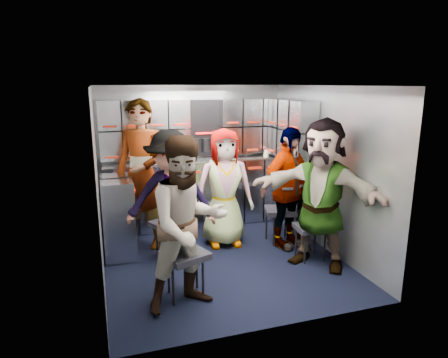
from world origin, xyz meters
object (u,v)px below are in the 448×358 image
object	(u,v)px
jump_seat_mid_left	(169,226)
attendant_arc_e	(321,194)
jump_seat_center	(220,210)
attendant_arc_c	(224,188)
attendant_arc_a	(188,225)
attendant_arc_d	(287,188)
attendant_standing	(142,175)
jump_seat_near_left	(185,257)
attendant_arc_b	(171,199)
jump_seat_mid_right	(280,212)
jump_seat_near_right	(311,229)

from	to	relation	value
jump_seat_mid_left	attendant_arc_e	size ratio (longest dim) A/B	0.29
jump_seat_mid_left	jump_seat_center	distance (m)	0.86
attendant_arc_c	attendant_arc_e	xyz separation A→B (m)	(0.87, -0.96, 0.10)
attendant_arc_a	attendant_arc_c	size ratio (longest dim) A/B	1.07
attendant_arc_c	attendant_arc_d	size ratio (longest dim) A/B	0.98
attendant_standing	attendant_arc_d	xyz separation A→B (m)	(1.79, -0.60, -0.18)
jump_seat_center	jump_seat_mid_left	bearing A→B (deg)	-153.82
jump_seat_near_left	attendant_arc_a	world-z (taller)	attendant_arc_a
jump_seat_mid_left	attendant_arc_e	distance (m)	1.87
attendant_arc_b	attendant_standing	bearing A→B (deg)	128.55
jump_seat_near_left	attendant_arc_e	xyz separation A→B (m)	(1.67, 0.24, 0.45)
attendant_arc_d	jump_seat_mid_right	bearing A→B (deg)	67.42
jump_seat_center	jump_seat_mid_right	bearing A→B (deg)	-23.49
jump_seat_near_right	attendant_arc_a	size ratio (longest dim) A/B	0.26
jump_seat_near_left	attendant_arc_b	distance (m)	0.90
jump_seat_mid_left	jump_seat_mid_right	distance (m)	1.53
jump_seat_near_left	attendant_arc_c	size ratio (longest dim) A/B	0.33
attendant_arc_c	attendant_arc_e	size ratio (longest dim) A/B	0.89
jump_seat_near_right	attendant_arc_c	bearing A→B (deg)	138.17
attendant_standing	attendant_arc_c	bearing A→B (deg)	16.82
jump_seat_mid_left	attendant_arc_a	xyz separation A→B (m)	(-0.02, -1.18, 0.43)
attendant_arc_b	attendant_arc_d	size ratio (longest dim) A/B	1.01
jump_seat_mid_right	attendant_arc_c	bearing A→B (deg)	168.89
attendant_arc_a	jump_seat_mid_left	bearing A→B (deg)	76.97
jump_seat_near_left	jump_seat_mid_left	xyz separation A→B (m)	(0.02, 1.00, -0.02)
attendant_arc_e	jump_seat_center	bearing A→B (deg)	177.55
jump_seat_mid_right	attendant_arc_e	xyz separation A→B (m)	(0.11, -0.81, 0.47)
jump_seat_mid_right	attendant_arc_c	distance (m)	0.85
attendant_arc_b	jump_seat_mid_right	bearing A→B (deg)	25.89
jump_seat_near_left	attendant_arc_a	xyz separation A→B (m)	(0.00, -0.18, 0.41)
attendant_arc_d	attendant_arc_c	bearing A→B (deg)	133.93
jump_seat_mid_right	attendant_arc_c	world-z (taller)	attendant_arc_c
jump_seat_mid_left	attendant_arc_c	size ratio (longest dim) A/B	0.33
jump_seat_mid_right	jump_seat_near_right	bearing A→B (deg)	-79.77
attendant_arc_c	jump_seat_near_left	bearing A→B (deg)	-118.51
attendant_arc_e	attendant_standing	bearing A→B (deg)	-162.67
attendant_arc_a	attendant_arc_c	distance (m)	1.60
jump_seat_near_left	jump_seat_mid_left	distance (m)	1.00
jump_seat_mid_left	attendant_arc_a	world-z (taller)	attendant_arc_a
jump_seat_near_left	attendant_standing	xyz separation A→B (m)	(-0.23, 1.47, 0.55)
jump_seat_near_right	attendant_arc_e	distance (m)	0.53
attendant_arc_c	jump_seat_mid_left	bearing A→B (deg)	-160.40
attendant_standing	attendant_arc_e	size ratio (longest dim) A/B	1.11
attendant_standing	attendant_arc_e	bearing A→B (deg)	-1.45
attendant_arc_c	attendant_standing	bearing A→B (deg)	170.48
jump_seat_mid_left	attendant_arc_a	distance (m)	1.25
attendant_standing	jump_seat_mid_left	bearing A→B (deg)	-30.24
attendant_arc_a	attendant_arc_d	xyz separation A→B (m)	(1.55, 1.05, -0.04)
jump_seat_near_right	attendant_arc_d	xyz separation A→B (m)	(-0.11, 0.45, 0.42)
attendant_arc_c	jump_seat_near_right	bearing A→B (deg)	-36.78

